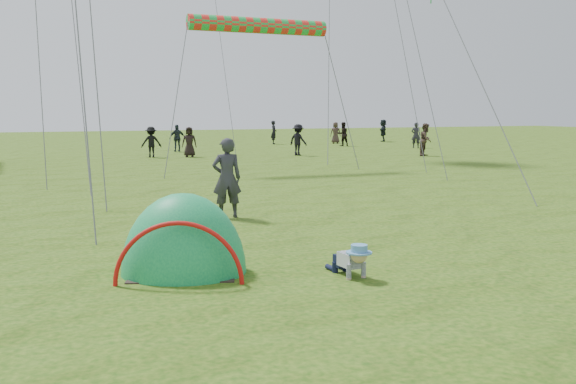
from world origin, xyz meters
name	(u,v)px	position (x,y,z in m)	size (l,w,h in m)	color
ground	(387,277)	(0.00, 0.00, 0.00)	(140.00, 140.00, 0.00)	#16410A
crawling_toddler	(352,259)	(-0.50, 0.20, 0.27)	(0.50, 0.71, 0.54)	black
popup_tent	(184,273)	(-2.79, 1.42, 0.00)	(1.93, 1.59, 2.50)	#0F7C4A
standing_adult	(227,178)	(-0.63, 6.08, 0.93)	(0.68, 0.45, 1.87)	#2B2A32
crowd_person_0	(274,132)	(12.16, 35.61, 0.86)	(0.62, 0.41, 1.71)	black
crowd_person_1	(343,134)	(15.61, 31.35, 0.83)	(0.81, 0.63, 1.66)	black
crowd_person_2	(177,138)	(3.71, 29.98, 0.81)	(0.95, 0.40, 1.63)	#212A31
crowd_person_3	(298,140)	(9.13, 24.25, 0.86)	(1.11, 0.64, 1.72)	black
crowd_person_4	(189,142)	(3.29, 25.38, 0.80)	(0.78, 0.51, 1.61)	black
crowd_person_5	(383,131)	(21.52, 35.80, 0.87)	(1.61, 0.51, 1.74)	black
crowd_person_7	(426,140)	(15.42, 21.22, 0.89)	(0.86, 0.67, 1.78)	#422F28
crowd_person_9	(151,142)	(1.40, 26.01, 0.81)	(1.05, 0.60, 1.62)	black
crowd_person_10	(336,133)	(16.68, 34.56, 0.80)	(0.78, 0.51, 1.60)	#372824
crowd_person_12	(416,135)	(19.07, 27.60, 0.84)	(0.61, 0.40, 1.68)	#222029
rainbow_tube_kite	(258,26)	(4.26, 17.20, 5.95)	(0.64, 0.64, 5.92)	red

